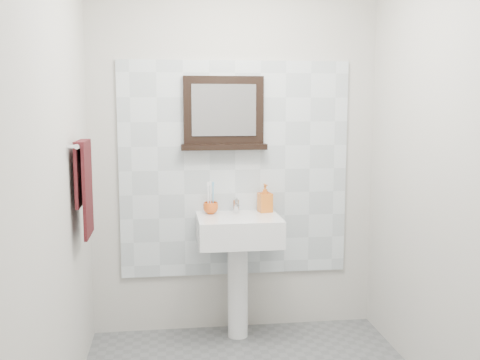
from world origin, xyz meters
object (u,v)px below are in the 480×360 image
pedestal_sink (239,243)px  framed_mirror (224,115)px  toothbrush_cup (211,208)px  soap_dispenser (265,198)px  hand_towel (84,181)px

pedestal_sink → framed_mirror: size_ratio=1.63×
framed_mirror → toothbrush_cup: bearing=-143.0°
pedestal_sink → toothbrush_cup: (-0.18, 0.11, 0.22)m
soap_dispenser → hand_towel: (-1.14, -0.54, 0.21)m
toothbrush_cup → hand_towel: size_ratio=0.19×
pedestal_sink → soap_dispenser: size_ratio=4.89×
toothbrush_cup → framed_mirror: framed_mirror is taller
toothbrush_cup → hand_towel: 0.96m
pedestal_sink → hand_towel: hand_towel is taller
pedestal_sink → framed_mirror: framed_mirror is taller
soap_dispenser → toothbrush_cup: bearing=172.9°
pedestal_sink → toothbrush_cup: pedestal_sink is taller
soap_dispenser → framed_mirror: (-0.28, 0.06, 0.57)m
soap_dispenser → framed_mirror: size_ratio=0.33×
soap_dispenser → framed_mirror: 0.64m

